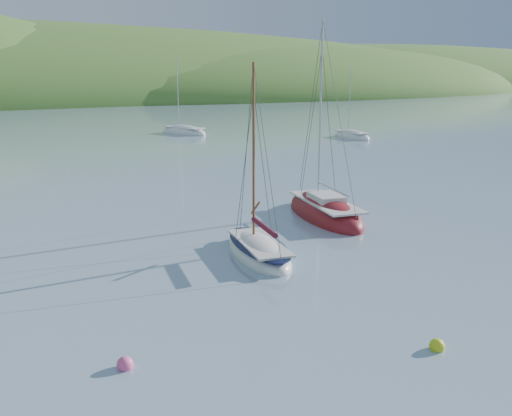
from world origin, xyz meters
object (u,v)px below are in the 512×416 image
distant_sloop_d (352,137)px  distant_sloop_b (184,133)px  sloop_red (325,213)px  daysailer_white (259,251)px

distant_sloop_d → distant_sloop_b: bearing=142.3°
sloop_red → distant_sloop_b: sloop_red is taller
sloop_red → distant_sloop_d: size_ratio=1.26×
distant_sloop_b → distant_sloop_d: distant_sloop_b is taller
sloop_red → distant_sloop_d: 39.82m
daysailer_white → distant_sloop_d: size_ratio=0.98×
distant_sloop_b → daysailer_white: bearing=-129.5°
distant_sloop_b → distant_sloop_d: (16.52, -14.56, -0.02)m
distant_sloop_b → sloop_red: bearing=-123.1°
daysailer_white → distant_sloop_b: 51.53m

